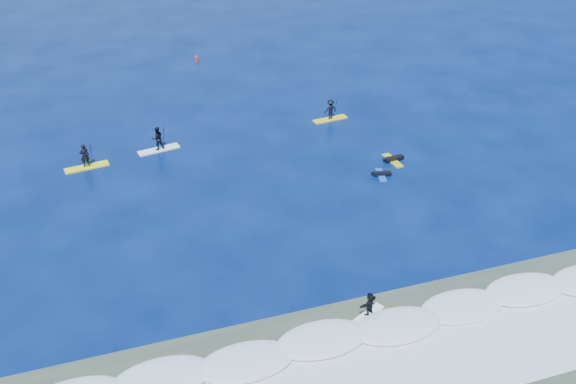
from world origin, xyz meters
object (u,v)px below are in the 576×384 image
object	(u,v)px
sup_paddler_right	(330,111)
marker_buoy	(197,58)
sup_paddler_left	(85,159)
sup_paddler_center	(158,140)
wave_surfer	(369,305)
prone_paddler_near	(393,159)
prone_paddler_far	(381,174)

from	to	relation	value
sup_paddler_right	marker_buoy	size ratio (longest dim) A/B	4.03
sup_paddler_left	sup_paddler_center	distance (m)	5.57
sup_paddler_right	wave_surfer	size ratio (longest dim) A/B	1.50
sup_paddler_right	prone_paddler_near	size ratio (longest dim) A/B	1.36
sup_paddler_right	prone_paddler_near	xyz separation A→B (m)	(1.86, -8.23, -0.66)
sup_paddler_left	marker_buoy	bearing A→B (deg)	50.73
sup_paddler_left	wave_surfer	distance (m)	24.90
sup_paddler_left	wave_surfer	world-z (taller)	sup_paddler_left
prone_paddler_near	marker_buoy	size ratio (longest dim) A/B	2.96
sup_paddler_left	prone_paddler_near	size ratio (longest dim) A/B	1.45
wave_surfer	marker_buoy	bearing A→B (deg)	64.54
sup_paddler_center	wave_surfer	size ratio (longest dim) A/B	1.63
wave_surfer	sup_paddler_left	bearing A→B (deg)	94.98
sup_paddler_center	prone_paddler_far	bearing A→B (deg)	-41.37
sup_paddler_center	prone_paddler_near	xyz separation A→B (m)	(16.49, -7.21, -0.69)
prone_paddler_far	sup_paddler_right	bearing A→B (deg)	13.80
sup_paddler_center	sup_paddler_left	bearing A→B (deg)	-178.47
prone_paddler_near	prone_paddler_far	size ratio (longest dim) A/B	1.15
sup_paddler_right	wave_surfer	xyz separation A→B (m)	(-6.87, -23.24, 0.00)
prone_paddler_far	marker_buoy	xyz separation A→B (m)	(-8.11, 27.33, 0.20)
prone_paddler_far	marker_buoy	distance (m)	28.51
prone_paddler_far	wave_surfer	world-z (taller)	wave_surfer
sup_paddler_left	marker_buoy	size ratio (longest dim) A/B	4.30
prone_paddler_near	marker_buoy	distance (m)	27.44
sup_paddler_center	marker_buoy	xyz separation A→B (m)	(6.60, 18.39, -0.51)
prone_paddler_far	marker_buoy	world-z (taller)	marker_buoy
sup_paddler_left	prone_paddler_far	bearing A→B (deg)	-28.75
sup_paddler_left	prone_paddler_near	xyz separation A→B (m)	(21.95, -6.09, -0.54)
prone_paddler_near	wave_surfer	xyz separation A→B (m)	(-8.72, -15.00, 0.66)
wave_surfer	sup_paddler_right	bearing A→B (deg)	46.43
prone_paddler_far	sup_paddler_center	bearing A→B (deg)	72.06
sup_paddler_left	marker_buoy	xyz separation A→B (m)	(12.06, 19.51, -0.37)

